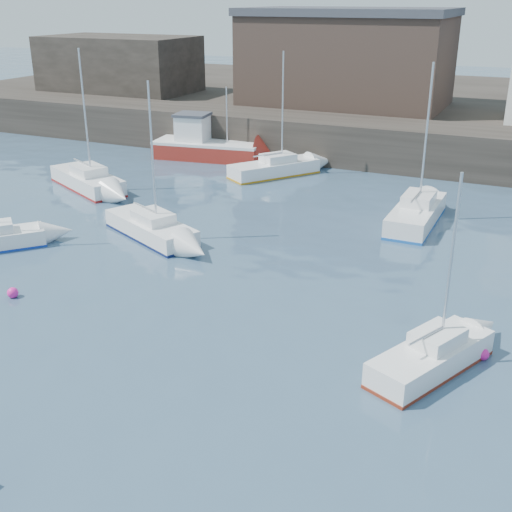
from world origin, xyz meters
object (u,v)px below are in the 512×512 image
at_px(buoy_far, 170,248).
at_px(sailboat_h, 274,168).
at_px(sailboat_b, 151,228).
at_px(buoy_mid, 482,359).
at_px(sailboat_c, 432,357).
at_px(sailboat_f, 416,213).
at_px(sailboat_e, 87,180).
at_px(buoy_near, 13,297).
at_px(fishing_boat, 205,145).

bearing_deg(buoy_far, sailboat_h, 92.76).
distance_m(sailboat_b, buoy_mid, 17.37).
xyz_separation_m(sailboat_c, sailboat_f, (-3.43, 14.28, 0.08)).
bearing_deg(buoy_mid, sailboat_f, 110.79).
height_order(sailboat_e, sailboat_f, sailboat_e).
distance_m(sailboat_b, buoy_far, 1.94).
relative_size(sailboat_h, buoy_far, 20.95).
xyz_separation_m(sailboat_c, buoy_mid, (1.46, 1.41, -0.50)).
relative_size(sailboat_c, buoy_mid, 15.62).
xyz_separation_m(sailboat_b, buoy_near, (-1.21, -8.22, -0.50)).
height_order(sailboat_f, buoy_near, sailboat_f).
distance_m(fishing_boat, buoy_far, 18.48).
xyz_separation_m(sailboat_c, buoy_far, (-13.46, 5.76, -0.50)).
height_order(fishing_boat, sailboat_h, sailboat_h).
distance_m(sailboat_b, sailboat_h, 13.58).
bearing_deg(buoy_near, fishing_boat, 100.59).
bearing_deg(buoy_mid, buoy_near, -170.60).
relative_size(sailboat_c, sailboat_h, 0.81).
bearing_deg(sailboat_h, buoy_mid, -50.34).
bearing_deg(sailboat_c, fishing_boat, 132.56).
height_order(fishing_boat, sailboat_f, sailboat_f).
bearing_deg(buoy_far, sailboat_b, 150.00).
bearing_deg(sailboat_b, sailboat_c, -23.94).
bearing_deg(buoy_far, sailboat_c, -23.16).
height_order(sailboat_f, buoy_mid, sailboat_f).
height_order(fishing_boat, sailboat_e, sailboat_e).
height_order(sailboat_e, buoy_mid, sailboat_e).
bearing_deg(sailboat_f, sailboat_c, -76.51).
relative_size(sailboat_b, buoy_far, 20.11).
distance_m(buoy_near, buoy_far, 7.82).
bearing_deg(sailboat_b, sailboat_h, 86.08).
relative_size(sailboat_f, buoy_near, 18.64).
height_order(sailboat_c, sailboat_f, sailboat_f).
height_order(fishing_boat, buoy_far, fishing_boat).
height_order(sailboat_b, sailboat_c, sailboat_b).
bearing_deg(buoy_mid, sailboat_c, -135.99).
bearing_deg(fishing_boat, buoy_near, -79.41).
relative_size(fishing_boat, sailboat_h, 1.03).
xyz_separation_m(fishing_boat, sailboat_c, (20.82, -22.68, -0.52)).
distance_m(sailboat_b, buoy_near, 8.33).
xyz_separation_m(buoy_near, buoy_far, (2.84, 7.28, 0.00)).
distance_m(sailboat_e, buoy_far, 12.16).
xyz_separation_m(fishing_boat, sailboat_f, (17.39, -8.39, -0.44)).
bearing_deg(buoy_near, sailboat_e, 117.58).
distance_m(sailboat_c, sailboat_h, 24.70).
distance_m(sailboat_h, buoy_far, 14.52).
bearing_deg(sailboat_h, sailboat_c, -55.04).
height_order(sailboat_f, sailboat_h, sailboat_f).
height_order(sailboat_e, buoy_far, sailboat_e).
distance_m(fishing_boat, buoy_near, 24.64).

